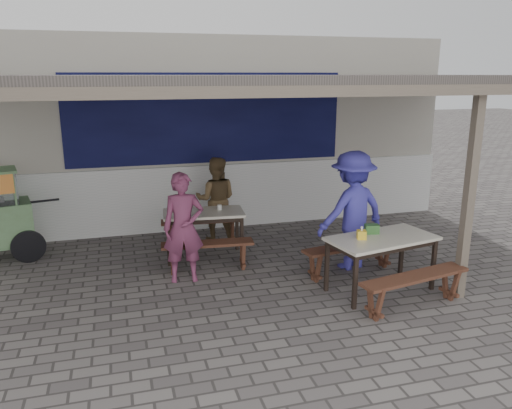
{
  "coord_description": "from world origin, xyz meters",
  "views": [
    {
      "loc": [
        -1.84,
        -5.97,
        2.82
      ],
      "look_at": [
        0.1,
        0.9,
        0.95
      ],
      "focal_mm": 35.0,
      "sensor_mm": 36.0,
      "label": 1
    }
  ],
  "objects_px": {
    "tissue_box": "(361,235)",
    "donation_box": "(372,229)",
    "bench_left_wall": "(201,226)",
    "condiment_jar": "(220,207)",
    "bench_left_street": "(208,250)",
    "table_left": "(204,217)",
    "condiment_bowl": "(183,211)",
    "table_right": "(382,243)",
    "patron_street_side": "(183,228)",
    "bench_right_street": "(415,284)",
    "patron_wall_side": "(216,199)",
    "bench_right_wall": "(351,252)",
    "patron_right_table": "(352,210)"
  },
  "relations": [
    {
      "from": "tissue_box",
      "to": "donation_box",
      "type": "height_order",
      "value": "donation_box"
    },
    {
      "from": "bench_left_wall",
      "to": "condiment_jar",
      "type": "height_order",
      "value": "condiment_jar"
    },
    {
      "from": "bench_left_street",
      "to": "table_left",
      "type": "bearing_deg",
      "value": 90.0
    },
    {
      "from": "tissue_box",
      "to": "condiment_bowl",
      "type": "height_order",
      "value": "tissue_box"
    },
    {
      "from": "table_right",
      "to": "patron_street_side",
      "type": "bearing_deg",
      "value": 145.93
    },
    {
      "from": "table_left",
      "to": "condiment_bowl",
      "type": "distance_m",
      "value": 0.33
    },
    {
      "from": "table_right",
      "to": "bench_right_street",
      "type": "relative_size",
      "value": 0.99
    },
    {
      "from": "bench_left_wall",
      "to": "table_right",
      "type": "height_order",
      "value": "table_right"
    },
    {
      "from": "table_right",
      "to": "patron_wall_side",
      "type": "bearing_deg",
      "value": 111.48
    },
    {
      "from": "bench_right_street",
      "to": "bench_right_wall",
      "type": "height_order",
      "value": "same"
    },
    {
      "from": "patron_street_side",
      "to": "condiment_jar",
      "type": "distance_m",
      "value": 1.12
    },
    {
      "from": "patron_street_side",
      "to": "patron_wall_side",
      "type": "relative_size",
      "value": 1.05
    },
    {
      "from": "bench_right_wall",
      "to": "tissue_box",
      "type": "bearing_deg",
      "value": -117.23
    },
    {
      "from": "patron_street_side",
      "to": "tissue_box",
      "type": "relative_size",
      "value": 13.5
    },
    {
      "from": "table_right",
      "to": "patron_right_table",
      "type": "distance_m",
      "value": 0.91
    },
    {
      "from": "bench_left_street",
      "to": "condiment_jar",
      "type": "xyz_separation_m",
      "value": [
        0.32,
        0.66,
        0.46
      ]
    },
    {
      "from": "bench_right_street",
      "to": "patron_right_table",
      "type": "relative_size",
      "value": 0.88
    },
    {
      "from": "bench_left_wall",
      "to": "condiment_bowl",
      "type": "distance_m",
      "value": 0.77
    },
    {
      "from": "patron_wall_side",
      "to": "patron_right_table",
      "type": "xyz_separation_m",
      "value": [
        1.68,
        -1.77,
        0.15
      ]
    },
    {
      "from": "table_right",
      "to": "tissue_box",
      "type": "xyz_separation_m",
      "value": [
        -0.3,
        0.01,
        0.13
      ]
    },
    {
      "from": "bench_right_street",
      "to": "patron_street_side",
      "type": "distance_m",
      "value": 3.11
    },
    {
      "from": "tissue_box",
      "to": "condiment_bowl",
      "type": "xyz_separation_m",
      "value": [
        -2.05,
        1.94,
        -0.04
      ]
    },
    {
      "from": "donation_box",
      "to": "condiment_jar",
      "type": "distance_m",
      "value": 2.45
    },
    {
      "from": "table_left",
      "to": "tissue_box",
      "type": "bearing_deg",
      "value": -41.56
    },
    {
      "from": "donation_box",
      "to": "bench_right_street",
      "type": "bearing_deg",
      "value": -77.47
    },
    {
      "from": "table_right",
      "to": "table_left",
      "type": "bearing_deg",
      "value": 126.49
    },
    {
      "from": "patron_right_table",
      "to": "donation_box",
      "type": "height_order",
      "value": "patron_right_table"
    },
    {
      "from": "bench_right_street",
      "to": "tissue_box",
      "type": "height_order",
      "value": "tissue_box"
    },
    {
      "from": "bench_left_wall",
      "to": "bench_right_street",
      "type": "bearing_deg",
      "value": -50.33
    },
    {
      "from": "tissue_box",
      "to": "bench_left_wall",
      "type": "bearing_deg",
      "value": 124.48
    },
    {
      "from": "bench_right_wall",
      "to": "patron_wall_side",
      "type": "xyz_separation_m",
      "value": [
        -1.57,
        2.03,
        0.39
      ]
    },
    {
      "from": "donation_box",
      "to": "condiment_bowl",
      "type": "relative_size",
      "value": 1.05
    },
    {
      "from": "bench_right_street",
      "to": "table_left",
      "type": "bearing_deg",
      "value": 119.93
    },
    {
      "from": "bench_right_wall",
      "to": "condiment_bowl",
      "type": "relative_size",
      "value": 8.9
    },
    {
      "from": "donation_box",
      "to": "condiment_jar",
      "type": "xyz_separation_m",
      "value": [
        -1.72,
        1.75,
        -0.02
      ]
    },
    {
      "from": "donation_box",
      "to": "condiment_bowl",
      "type": "xyz_separation_m",
      "value": [
        -2.29,
        1.76,
        -0.04
      ]
    },
    {
      "from": "bench_right_street",
      "to": "patron_wall_side",
      "type": "bearing_deg",
      "value": 107.92
    },
    {
      "from": "donation_box",
      "to": "tissue_box",
      "type": "bearing_deg",
      "value": -144.41
    },
    {
      "from": "table_left",
      "to": "table_right",
      "type": "xyz_separation_m",
      "value": [
        2.04,
        -1.87,
        0.01
      ]
    },
    {
      "from": "bench_left_street",
      "to": "patron_street_side",
      "type": "relative_size",
      "value": 0.88
    },
    {
      "from": "table_right",
      "to": "tissue_box",
      "type": "relative_size",
      "value": 13.41
    },
    {
      "from": "bench_left_street",
      "to": "table_right",
      "type": "bearing_deg",
      "value": -25.95
    },
    {
      "from": "bench_left_street",
      "to": "condiment_jar",
      "type": "distance_m",
      "value": 0.86
    },
    {
      "from": "table_left",
      "to": "bench_left_wall",
      "type": "distance_m",
      "value": 0.68
    },
    {
      "from": "bench_right_street",
      "to": "bench_right_wall",
      "type": "bearing_deg",
      "value": 90.0
    },
    {
      "from": "patron_wall_side",
      "to": "tissue_box",
      "type": "xyz_separation_m",
      "value": [
        1.39,
        -2.64,
        0.07
      ]
    },
    {
      "from": "table_right",
      "to": "condiment_bowl",
      "type": "bearing_deg",
      "value": 129.34
    },
    {
      "from": "table_left",
      "to": "donation_box",
      "type": "xyz_separation_m",
      "value": [
        1.99,
        -1.69,
        0.15
      ]
    },
    {
      "from": "table_left",
      "to": "patron_street_side",
      "type": "relative_size",
      "value": 0.84
    },
    {
      "from": "bench_left_wall",
      "to": "donation_box",
      "type": "bearing_deg",
      "value": -44.46
    }
  ]
}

